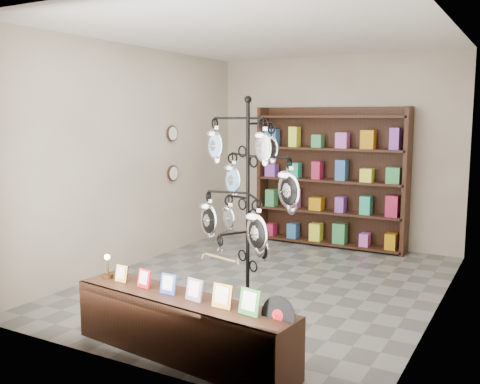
# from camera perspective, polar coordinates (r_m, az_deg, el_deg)

# --- Properties ---
(ground) EXTENTS (5.00, 5.00, 0.00)m
(ground) POSITION_cam_1_polar(r_m,az_deg,el_deg) (6.71, 2.72, -9.75)
(ground) COLOR slate
(ground) RESTS_ON ground
(room_envelope) EXTENTS (5.00, 5.00, 5.00)m
(room_envelope) POSITION_cam_1_polar(r_m,az_deg,el_deg) (6.39, 2.83, 6.25)
(room_envelope) COLOR #C2B39C
(room_envelope) RESTS_ON ground
(display_tree) EXTENTS (1.21, 1.21, 2.25)m
(display_tree) POSITION_cam_1_polar(r_m,az_deg,el_deg) (5.24, 0.83, -0.19)
(display_tree) COLOR black
(display_tree) RESTS_ON ground
(front_shelf) EXTENTS (2.19, 0.68, 0.76)m
(front_shelf) POSITION_cam_1_polar(r_m,az_deg,el_deg) (4.74, -6.22, -14.07)
(front_shelf) COLOR black
(front_shelf) RESTS_ON ground
(back_shelving) EXTENTS (2.42, 0.36, 2.20)m
(back_shelving) POSITION_cam_1_polar(r_m,az_deg,el_deg) (8.57, 9.61, 1.09)
(back_shelving) COLOR black
(back_shelving) RESTS_ON ground
(wall_clocks) EXTENTS (0.03, 0.24, 0.84)m
(wall_clocks) POSITION_cam_1_polar(r_m,az_deg,el_deg) (8.12, -7.22, 4.10)
(wall_clocks) COLOR black
(wall_clocks) RESTS_ON ground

